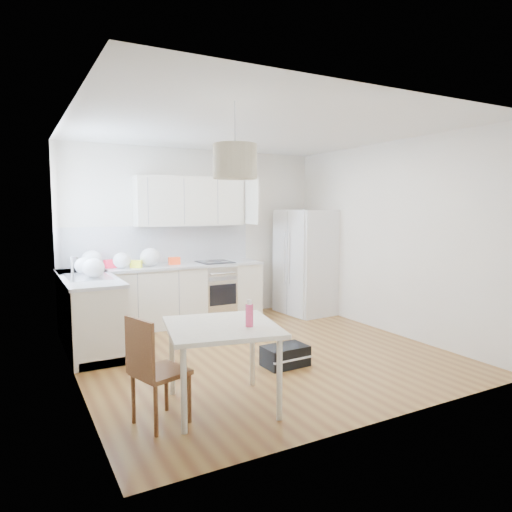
{
  "coord_description": "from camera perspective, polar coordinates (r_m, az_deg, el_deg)",
  "views": [
    {
      "loc": [
        -2.64,
        -4.8,
        1.77
      ],
      "look_at": [
        0.18,
        0.4,
        1.15
      ],
      "focal_mm": 32.0,
      "sensor_mm": 36.0,
      "label": 1
    }
  ],
  "objects": [
    {
      "name": "floor",
      "position": [
        5.76,
        0.32,
        -11.92
      ],
      "size": [
        4.2,
        4.2,
        0.0
      ],
      "primitive_type": "plane",
      "color": "brown",
      "rests_on": "ground"
    },
    {
      "name": "ceiling",
      "position": [
        5.55,
        0.34,
        15.63
      ],
      "size": [
        4.2,
        4.2,
        0.0
      ],
      "primitive_type": "plane",
      "rotation": [
        3.14,
        0.0,
        0.0
      ],
      "color": "white",
      "rests_on": "wall_back"
    },
    {
      "name": "wall_back",
      "position": [
        7.4,
        -7.54,
        2.68
      ],
      "size": [
        4.2,
        0.0,
        4.2
      ],
      "primitive_type": "plane",
      "rotation": [
        1.57,
        0.0,
        0.0
      ],
      "color": "silver",
      "rests_on": "floor"
    },
    {
      "name": "wall_left",
      "position": [
        4.85,
        -21.98,
        0.58
      ],
      "size": [
        0.0,
        4.2,
        4.2
      ],
      "primitive_type": "plane",
      "rotation": [
        1.57,
        0.0,
        1.57
      ],
      "color": "silver",
      "rests_on": "floor"
    },
    {
      "name": "wall_right",
      "position": [
        6.76,
        16.15,
        2.19
      ],
      "size": [
        0.0,
        4.2,
        4.2
      ],
      "primitive_type": "plane",
      "rotation": [
        1.57,
        0.0,
        -1.57
      ],
      "color": "silver",
      "rests_on": "floor"
    },
    {
      "name": "window_glassblock",
      "position": [
        5.97,
        -23.29,
        5.31
      ],
      "size": [
        0.02,
        1.0,
        1.0
      ],
      "primitive_type": "cube",
      "color": "#BFE0F9",
      "rests_on": "wall_left"
    },
    {
      "name": "cabinets_back",
      "position": [
        7.03,
        -11.14,
        -5.03
      ],
      "size": [
        3.0,
        0.6,
        0.88
      ],
      "primitive_type": "cube",
      "color": "silver",
      "rests_on": "floor"
    },
    {
      "name": "cabinets_left",
      "position": [
        6.2,
        -20.16,
        -6.77
      ],
      "size": [
        0.6,
        1.8,
        0.88
      ],
      "primitive_type": "cube",
      "color": "silver",
      "rests_on": "floor"
    },
    {
      "name": "counter_back",
      "position": [
        6.96,
        -11.22,
        -1.31
      ],
      "size": [
        3.02,
        0.64,
        0.04
      ],
      "primitive_type": "cube",
      "color": "#B8BABD",
      "rests_on": "cabinets_back"
    },
    {
      "name": "counter_left",
      "position": [
        6.12,
        -20.32,
        -2.56
      ],
      "size": [
        0.64,
        1.82,
        0.04
      ],
      "primitive_type": "cube",
      "color": "#B8BABD",
      "rests_on": "cabinets_left"
    },
    {
      "name": "backsplash_back",
      "position": [
        7.21,
        -11.96,
        1.4
      ],
      "size": [
        3.0,
        0.01,
        0.58
      ],
      "primitive_type": "cube",
      "color": "white",
      "rests_on": "wall_back"
    },
    {
      "name": "backsplash_left",
      "position": [
        6.05,
        -23.18,
        0.19
      ],
      "size": [
        0.01,
        1.8,
        0.58
      ],
      "primitive_type": "cube",
      "color": "white",
      "rests_on": "wall_left"
    },
    {
      "name": "upper_cabinets",
      "position": [
        7.18,
        -8.26,
        6.77
      ],
      "size": [
        1.7,
        0.32,
        0.75
      ],
      "primitive_type": "cube",
      "color": "silver",
      "rests_on": "wall_back"
    },
    {
      "name": "range_oven",
      "position": [
        7.31,
        -5.13,
        -4.52
      ],
      "size": [
        0.5,
        0.61,
        0.88
      ],
      "primitive_type": null,
      "color": "silver",
      "rests_on": "floor"
    },
    {
      "name": "sink",
      "position": [
        6.07,
        -20.26,
        -2.49
      ],
      "size": [
        0.5,
        0.8,
        0.16
      ],
      "primitive_type": null,
      "color": "silver",
      "rests_on": "counter_left"
    },
    {
      "name": "refrigerator",
      "position": [
        7.71,
        6.36,
        -0.74
      ],
      "size": [
        0.89,
        0.93,
        1.74
      ],
      "primitive_type": null,
      "rotation": [
        0.0,
        0.0,
        0.07
      ],
      "color": "silver",
      "rests_on": "floor"
    },
    {
      "name": "dining_table",
      "position": [
        4.1,
        -4.28,
        -9.67
      ],
      "size": [
        1.11,
        1.11,
        0.75
      ],
      "rotation": [
        0.0,
        0.0,
        -0.2
      ],
      "color": "beige",
      "rests_on": "floor"
    },
    {
      "name": "dining_chair",
      "position": [
        3.93,
        -11.82,
        -13.71
      ],
      "size": [
        0.48,
        0.48,
        0.91
      ],
      "primitive_type": null,
      "rotation": [
        0.0,
        0.0,
        0.31
      ],
      "color": "#502818",
      "rests_on": "floor"
    },
    {
      "name": "drink_bottle",
      "position": [
        3.98,
        -0.84,
        -7.16
      ],
      "size": [
        0.07,
        0.07,
        0.24
      ],
      "primitive_type": "cylinder",
      "rotation": [
        0.0,
        0.0,
        -0.01
      ],
      "color": "#E64070",
      "rests_on": "dining_table"
    },
    {
      "name": "gym_bag",
      "position": [
        5.27,
        3.66,
        -12.34
      ],
      "size": [
        0.5,
        0.34,
        0.23
      ],
      "primitive_type": "cube",
      "rotation": [
        0.0,
        0.0,
        0.04
      ],
      "color": "black",
      "rests_on": "floor"
    },
    {
      "name": "pendant_lamp",
      "position": [
        4.1,
        -2.63,
        11.72
      ],
      "size": [
        0.41,
        0.41,
        0.3
      ],
      "primitive_type": "cylinder",
      "rotation": [
        0.0,
        0.0,
        -0.06
      ],
      "color": "#C2B695",
      "rests_on": "ceiling"
    },
    {
      "name": "grocery_bag_a",
      "position": [
        6.82,
        -19.84,
        -0.43
      ],
      "size": [
        0.29,
        0.25,
        0.26
      ],
      "primitive_type": "ellipsoid",
      "color": "white",
      "rests_on": "counter_back"
    },
    {
      "name": "grocery_bag_b",
      "position": [
        6.74,
        -16.42,
        -0.54
      ],
      "size": [
        0.25,
        0.21,
        0.23
      ],
      "primitive_type": "ellipsoid",
      "color": "white",
      "rests_on": "counter_back"
    },
    {
      "name": "grocery_bag_c",
      "position": [
        6.87,
        -13.09,
        -0.15
      ],
      "size": [
        0.3,
        0.25,
        0.27
      ],
      "primitive_type": "ellipsoid",
      "color": "white",
      "rests_on": "counter_back"
    },
    {
      "name": "grocery_bag_d",
      "position": [
        6.34,
        -20.71,
        -1.13
      ],
      "size": [
        0.24,
        0.2,
        0.21
      ],
      "primitive_type": "ellipsoid",
      "color": "white",
      "rests_on": "counter_back"
    },
    {
      "name": "grocery_bag_e",
      "position": [
        5.96,
        -19.65,
        -1.4
      ],
      "size": [
        0.27,
        0.23,
        0.24
      ],
      "primitive_type": "ellipsoid",
      "color": "white",
      "rests_on": "counter_left"
    },
    {
      "name": "snack_orange",
      "position": [
        7.01,
        -10.18,
        -0.6
      ],
      "size": [
        0.17,
        0.12,
        0.11
      ],
      "primitive_type": "cube",
      "rotation": [
        0.0,
        0.0,
        -0.07
      ],
      "color": "#FE4216",
      "rests_on": "counter_back"
    },
    {
      "name": "snack_yellow",
      "position": [
        6.76,
        -14.76,
        -0.97
      ],
      "size": [
        0.18,
        0.16,
        0.11
      ],
      "primitive_type": "cube",
      "rotation": [
        0.0,
        0.0,
        -0.52
      ],
      "color": "#FEFA28",
      "rests_on": "counter_back"
    },
    {
      "name": "snack_red",
      "position": [
        6.84,
        -17.7,
        -0.93
      ],
      "size": [
        0.19,
        0.15,
        0.12
      ],
      "primitive_type": "cube",
      "rotation": [
        0.0,
        0.0,
        0.23
      ],
      "color": "red",
      "rests_on": "counter_back"
    }
  ]
}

